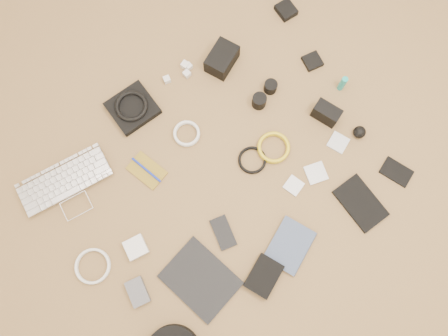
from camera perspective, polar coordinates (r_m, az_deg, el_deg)
laptop at (r=1.89m, az=-19.43°, el=-2.94°), size 0.41×0.31×0.03m
headphone_pouch at (r=1.92m, az=-11.85°, el=7.66°), size 0.19×0.18×0.03m
headphones at (r=1.90m, az=-12.00°, el=7.93°), size 0.18×0.18×0.02m
charger_a at (r=1.95m, az=-7.46°, el=11.39°), size 0.03×0.03×0.03m
charger_b at (r=1.97m, az=-5.09°, el=13.24°), size 0.04×0.04×0.03m
charger_c at (r=1.97m, az=-4.64°, el=13.10°), size 0.03×0.03×0.02m
charger_d at (r=1.96m, az=-4.87°, el=12.16°), size 0.03×0.03×0.03m
dslr_camera at (r=1.95m, az=-0.27°, el=14.05°), size 0.17×0.15×0.08m
lens_pouch at (r=2.12m, az=8.11°, el=19.75°), size 0.08×0.09×0.03m
notebook_olive at (r=1.84m, az=-10.05°, el=-0.31°), size 0.13×0.17×0.01m
pen_blue at (r=1.83m, az=-10.10°, el=-0.25°), size 0.05×0.15×0.01m
cable_white_a at (r=1.86m, az=-4.88°, el=4.44°), size 0.14×0.14×0.01m
lens_a at (r=1.88m, az=4.62°, el=8.71°), size 0.07×0.07×0.06m
lens_b at (r=1.92m, az=6.10°, el=10.51°), size 0.06×0.06×0.05m
card_reader at (r=2.02m, az=11.47°, el=13.51°), size 0.09×0.09×0.02m
power_brick at (r=1.79m, az=-11.42°, el=-10.14°), size 0.09×0.09×0.03m
cable_white_b at (r=1.84m, az=-16.72°, el=-12.17°), size 0.16×0.16×0.01m
cable_black at (r=1.83m, az=3.69°, el=0.99°), size 0.13×0.13×0.01m
cable_yellow at (r=1.85m, az=6.46°, el=2.61°), size 0.16×0.16×0.02m
flash at (r=1.90m, az=13.22°, el=6.98°), size 0.10×0.13×0.08m
lens_cleaner at (r=1.96m, az=15.21°, el=10.59°), size 0.03×0.03×0.09m
battery_charger at (r=1.79m, az=-11.21°, el=-15.60°), size 0.09×0.12×0.03m
tablet at (r=1.77m, az=-3.09°, el=-14.33°), size 0.26×0.31×0.01m
phone at (r=1.77m, az=-0.10°, el=-8.44°), size 0.10×0.14×0.01m
filter_case_left at (r=1.82m, az=9.08°, el=-2.28°), size 0.08×0.08×0.01m
filter_case_mid at (r=1.85m, az=11.91°, el=-0.66°), size 0.10×0.10×0.01m
filter_case_right at (r=1.91m, az=14.68°, el=3.23°), size 0.10×0.10×0.01m
air_blower at (r=1.92m, az=17.27°, el=4.50°), size 0.06×0.06×0.05m
drive_case at (r=1.76m, az=5.21°, el=-13.88°), size 0.18×0.15×0.04m
paperback at (r=1.79m, az=10.64°, el=-11.11°), size 0.24×0.21×0.02m
notebook_black_a at (r=1.87m, az=17.40°, el=-4.39°), size 0.13×0.21×0.02m
notebook_black_b at (r=1.95m, az=21.59°, el=-0.48°), size 0.12×0.14×0.01m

